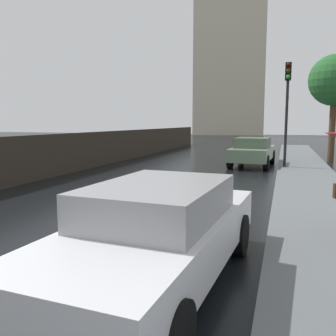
% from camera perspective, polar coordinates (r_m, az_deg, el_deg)
% --- Properties ---
extents(car_white_near_kerb, '(1.96, 4.57, 1.35)m').
position_cam_1_polar(car_white_near_kerb, '(4.65, -1.40, -10.14)').
color(car_white_near_kerb, silver).
rests_on(car_white_near_kerb, ground).
extents(car_green_mid_road, '(2.02, 4.44, 1.37)m').
position_cam_1_polar(car_green_mid_road, '(17.79, 13.31, 2.65)').
color(car_green_mid_road, slate).
rests_on(car_green_mid_road, ground).
extents(traffic_light, '(0.26, 0.39, 4.52)m').
position_cam_1_polar(traffic_light, '(16.71, 18.45, 10.89)').
color(traffic_light, black).
rests_on(traffic_light, sidewalk_strip).
extents(street_tree_near, '(2.62, 2.62, 5.57)m').
position_cam_1_polar(street_tree_near, '(20.79, 25.02, 12.42)').
color(street_tree_near, '#4C3823').
rests_on(street_tree_near, ground).
extents(distant_tower, '(12.11, 9.78, 32.56)m').
position_cam_1_polar(distant_tower, '(64.07, 9.86, 19.98)').
color(distant_tower, beige).
rests_on(distant_tower, ground).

